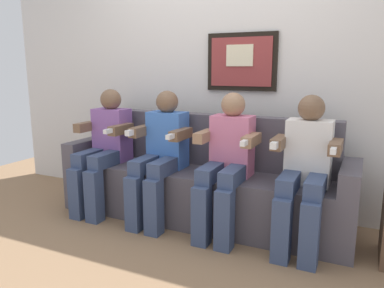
{
  "coord_description": "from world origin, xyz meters",
  "views": [
    {
      "loc": [
        1.25,
        -2.49,
        1.29
      ],
      "look_at": [
        0.0,
        0.15,
        0.7
      ],
      "focal_mm": 34.85,
      "sensor_mm": 36.0,
      "label": 1
    }
  ],
  "objects_px": {
    "person_right_center": "(227,159)",
    "person_rightmost": "(305,167)",
    "couch": "(201,184)",
    "person_left_center": "(161,152)",
    "person_leftmost": "(104,146)"
  },
  "relations": [
    {
      "from": "person_leftmost",
      "to": "person_left_center",
      "type": "bearing_deg",
      "value": -0.05
    },
    {
      "from": "person_right_center",
      "to": "person_rightmost",
      "type": "height_order",
      "value": "same"
    },
    {
      "from": "couch",
      "to": "person_rightmost",
      "type": "relative_size",
      "value": 2.25
    },
    {
      "from": "person_rightmost",
      "to": "person_leftmost",
      "type": "bearing_deg",
      "value": 179.98
    },
    {
      "from": "person_rightmost",
      "to": "person_left_center",
      "type": "bearing_deg",
      "value": 180.0
    },
    {
      "from": "person_right_center",
      "to": "person_rightmost",
      "type": "distance_m",
      "value": 0.59
    },
    {
      "from": "person_rightmost",
      "to": "couch",
      "type": "bearing_deg",
      "value": 169.17
    },
    {
      "from": "person_leftmost",
      "to": "person_right_center",
      "type": "xyz_separation_m",
      "value": [
        1.18,
        0.0,
        0.0
      ]
    },
    {
      "from": "couch",
      "to": "person_leftmost",
      "type": "xyz_separation_m",
      "value": [
        -0.88,
        -0.17,
        0.29
      ]
    },
    {
      "from": "couch",
      "to": "person_rightmost",
      "type": "height_order",
      "value": "person_rightmost"
    },
    {
      "from": "couch",
      "to": "person_left_center",
      "type": "bearing_deg",
      "value": -150.17
    },
    {
      "from": "person_right_center",
      "to": "person_rightmost",
      "type": "relative_size",
      "value": 1.0
    },
    {
      "from": "person_leftmost",
      "to": "person_left_center",
      "type": "height_order",
      "value": "same"
    },
    {
      "from": "person_left_center",
      "to": "person_rightmost",
      "type": "bearing_deg",
      "value": 0.0
    },
    {
      "from": "person_leftmost",
      "to": "couch",
      "type": "bearing_deg",
      "value": 10.8
    }
  ]
}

